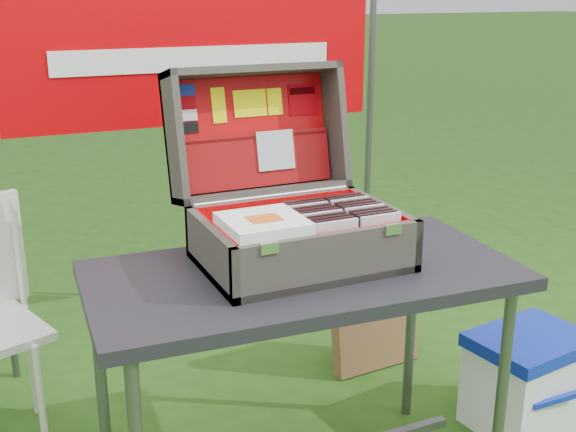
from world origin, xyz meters
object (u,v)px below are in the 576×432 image
cooler (527,380)px  cardboard_box (375,320)px  suitcase (292,171)px  table (302,387)px

cooler → cardboard_box: cardboard_box is taller
suitcase → cooler: bearing=-5.4°
suitcase → cardboard_box: size_ratio=1.38×
table → cardboard_box: bearing=47.8°
suitcase → cardboard_box: (0.64, 0.53, -0.85)m
table → cooler: table is taller
cooler → cardboard_box: bearing=106.5°
suitcase → cardboard_box: 1.19m
cooler → table: bearing=172.7°
cardboard_box → cooler: bearing=-69.6°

